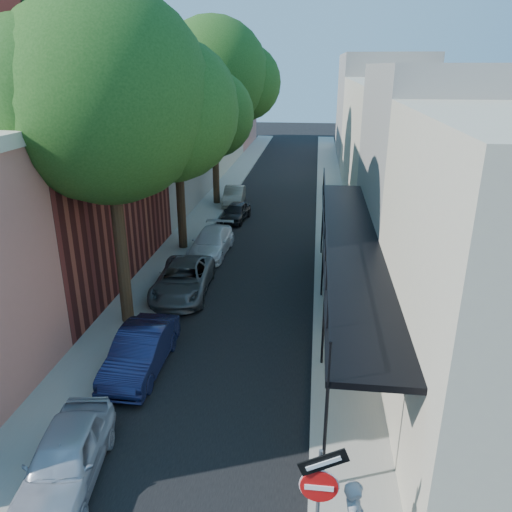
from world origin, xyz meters
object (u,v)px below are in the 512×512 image
(parked_car_a, at_px, (66,458))
(parked_car_d, at_px, (211,242))
(oak_mid, at_px, (185,108))
(parked_car_f, at_px, (234,196))
(oak_near, at_px, (122,101))
(parked_car_c, at_px, (183,279))
(parked_car_b, at_px, (141,351))
(oak_far, at_px, (221,77))
(parked_car_e, at_px, (236,212))
(sign_post, at_px, (319,491))

(parked_car_a, relative_size, parked_car_d, 0.89)
(oak_mid, xyz_separation_m, parked_car_f, (0.82, 8.85, -6.45))
(oak_near, bearing_deg, parked_car_a, -83.32)
(parked_car_c, relative_size, parked_car_f, 1.26)
(oak_mid, height_order, parked_car_f, oak_mid)
(parked_car_b, bearing_deg, oak_far, 93.56)
(oak_far, height_order, parked_car_a, oak_far)
(parked_car_d, distance_m, parked_car_e, 5.84)
(parked_car_f, bearing_deg, sign_post, -80.44)
(oak_mid, xyz_separation_m, parked_car_c, (1.02, -5.53, -6.41))
(oak_mid, relative_size, parked_car_d, 2.39)
(parked_car_f, bearing_deg, oak_mid, -98.16)
(parked_car_b, bearing_deg, parked_car_d, 90.03)
(oak_mid, relative_size, parked_car_b, 2.54)
(sign_post, bearing_deg, parked_car_f, 102.44)
(parked_car_d, bearing_deg, oak_far, 98.97)
(oak_mid, relative_size, parked_car_f, 2.75)
(sign_post, bearing_deg, parked_car_d, 108.00)
(sign_post, relative_size, parked_car_a, 0.79)
(sign_post, height_order, parked_car_b, sign_post)
(parked_car_b, xyz_separation_m, parked_car_e, (0.41, 16.18, -0.10))
(parked_car_b, distance_m, parked_car_d, 10.35)
(parked_car_b, height_order, parked_car_e, parked_car_b)
(parked_car_a, bearing_deg, sign_post, -23.91)
(oak_near, xyz_separation_m, parked_car_b, (1.08, -3.15, -7.22))
(oak_mid, distance_m, parked_car_e, 8.38)
(sign_post, relative_size, parked_car_f, 0.81)
(oak_mid, bearing_deg, parked_car_d, -32.23)
(oak_mid, bearing_deg, oak_near, -89.63)
(parked_car_e, bearing_deg, parked_car_d, -86.70)
(oak_mid, distance_m, parked_car_b, 12.87)
(parked_car_f, bearing_deg, oak_near, -95.49)
(sign_post, bearing_deg, parked_car_a, 164.04)
(parked_car_a, bearing_deg, oak_near, 88.73)
(oak_near, bearing_deg, sign_post, -54.91)
(parked_car_c, distance_m, parked_car_f, 14.39)
(oak_near, distance_m, parked_car_c, 7.69)
(oak_mid, relative_size, parked_car_a, 2.68)
(oak_far, xyz_separation_m, parked_car_d, (1.16, -9.81, -7.64))
(sign_post, xyz_separation_m, parked_car_e, (-5.03, 22.32, -1.48))
(oak_far, xyz_separation_m, parked_car_f, (0.75, -0.19, -7.65))
(sign_post, relative_size, parked_car_c, 0.64)
(oak_near, relative_size, parked_car_a, 3.00)
(parked_car_b, relative_size, parked_car_d, 0.94)
(parked_car_a, xyz_separation_m, parked_car_c, (0.07, 10.11, -0.00))
(oak_far, bearing_deg, sign_post, -76.09)
(parked_car_c, relative_size, parked_car_d, 1.09)
(sign_post, distance_m, parked_car_e, 22.93)
(oak_mid, xyz_separation_m, oak_far, (0.06, 9.04, 1.20))
(oak_mid, distance_m, parked_car_d, 6.60)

